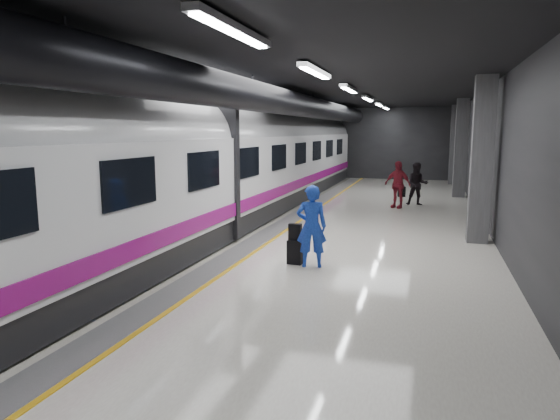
% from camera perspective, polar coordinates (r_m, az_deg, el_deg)
% --- Properties ---
extents(ground, '(40.00, 40.00, 0.00)m').
position_cam_1_polar(ground, '(13.29, 2.29, -4.21)').
color(ground, white).
rests_on(ground, ground).
extents(platform_hall, '(10.02, 40.02, 4.51)m').
position_cam_1_polar(platform_hall, '(13.94, 2.22, 11.06)').
color(platform_hall, black).
rests_on(platform_hall, ground).
extents(train, '(3.05, 38.00, 4.05)m').
position_cam_1_polar(train, '(14.13, -10.56, 4.93)').
color(train, black).
rests_on(train, ground).
extents(traveler_main, '(0.77, 0.60, 1.86)m').
position_cam_1_polar(traveler_main, '(11.18, 3.62, -1.87)').
color(traveler_main, blue).
rests_on(traveler_main, ground).
extents(suitcase_main, '(0.35, 0.24, 0.55)m').
position_cam_1_polar(suitcase_main, '(11.54, 1.72, -4.84)').
color(suitcase_main, black).
rests_on(suitcase_main, ground).
extents(shoulder_bag, '(0.29, 0.16, 0.38)m').
position_cam_1_polar(shoulder_bag, '(11.48, 1.73, -2.52)').
color(shoulder_bag, black).
rests_on(shoulder_bag, suitcase_main).
extents(traveler_far_a, '(0.91, 0.73, 1.76)m').
position_cam_1_polar(traveler_far_a, '(21.29, 15.42, 2.88)').
color(traveler_far_a, black).
rests_on(traveler_far_a, ground).
extents(traveler_far_b, '(1.19, 0.85, 1.87)m').
position_cam_1_polar(traveler_far_b, '(20.38, 13.28, 2.85)').
color(traveler_far_b, maroon).
rests_on(traveler_far_b, ground).
extents(suitcase_far, '(0.37, 0.30, 0.47)m').
position_cam_1_polar(suitcase_far, '(23.98, 13.72, 2.05)').
color(suitcase_far, black).
rests_on(suitcase_far, ground).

